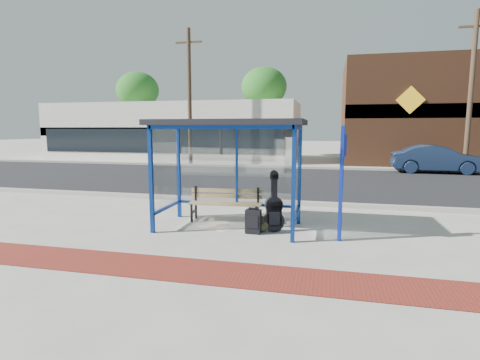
% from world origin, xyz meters
% --- Properties ---
extents(ground, '(120.00, 120.00, 0.00)m').
position_xyz_m(ground, '(0.00, 0.00, 0.00)').
color(ground, '#B2ADA0').
rests_on(ground, ground).
extents(brick_paver_strip, '(60.00, 1.00, 0.01)m').
position_xyz_m(brick_paver_strip, '(0.00, -2.60, 0.01)').
color(brick_paver_strip, maroon).
rests_on(brick_paver_strip, ground).
extents(curb_near, '(60.00, 0.25, 0.12)m').
position_xyz_m(curb_near, '(0.00, 2.90, 0.06)').
color(curb_near, gray).
rests_on(curb_near, ground).
extents(street_asphalt, '(60.00, 10.00, 0.00)m').
position_xyz_m(street_asphalt, '(0.00, 8.00, 0.00)').
color(street_asphalt, black).
rests_on(street_asphalt, ground).
extents(curb_far, '(60.00, 0.25, 0.12)m').
position_xyz_m(curb_far, '(0.00, 13.10, 0.06)').
color(curb_far, gray).
rests_on(curb_far, ground).
extents(far_sidewalk, '(60.00, 4.00, 0.01)m').
position_xyz_m(far_sidewalk, '(0.00, 15.00, 0.00)').
color(far_sidewalk, '#B2ADA0').
rests_on(far_sidewalk, ground).
extents(bus_shelter, '(3.30, 1.80, 2.42)m').
position_xyz_m(bus_shelter, '(0.00, 0.07, 2.07)').
color(bus_shelter, navy).
rests_on(bus_shelter, ground).
extents(storefront_white, '(18.00, 6.04, 4.00)m').
position_xyz_m(storefront_white, '(-9.00, 17.99, 2.00)').
color(storefront_white, silver).
rests_on(storefront_white, ground).
extents(storefront_brown, '(10.00, 7.08, 6.40)m').
position_xyz_m(storefront_brown, '(8.00, 18.49, 3.20)').
color(storefront_brown, '#59331E').
rests_on(storefront_brown, ground).
extents(tree_left, '(3.60, 3.60, 7.03)m').
position_xyz_m(tree_left, '(-14.00, 22.00, 5.45)').
color(tree_left, '#4C3826').
rests_on(tree_left, ground).
extents(tree_mid, '(3.60, 3.60, 7.03)m').
position_xyz_m(tree_mid, '(-3.00, 22.00, 5.45)').
color(tree_mid, '#4C3826').
rests_on(tree_mid, ground).
extents(utility_pole_west, '(1.60, 0.24, 8.00)m').
position_xyz_m(utility_pole_west, '(-6.00, 13.40, 4.11)').
color(utility_pole_west, '#4C3826').
rests_on(utility_pole_west, ground).
extents(utility_pole_east, '(1.60, 0.24, 8.00)m').
position_xyz_m(utility_pole_east, '(9.00, 13.40, 4.11)').
color(utility_pole_east, '#4C3826').
rests_on(utility_pole_east, ground).
extents(bench, '(1.78, 0.54, 0.83)m').
position_xyz_m(bench, '(-0.25, 0.61, 0.47)').
color(bench, black).
rests_on(bench, ground).
extents(guitar_bag, '(0.48, 0.29, 1.26)m').
position_xyz_m(guitar_bag, '(1.03, -0.06, 0.46)').
color(guitar_bag, black).
rests_on(guitar_bag, ground).
extents(suitcase, '(0.33, 0.23, 0.56)m').
position_xyz_m(suitcase, '(0.62, -0.31, 0.26)').
color(suitcase, black).
rests_on(suitcase, ground).
extents(backpack, '(0.30, 0.27, 0.34)m').
position_xyz_m(backpack, '(0.80, -0.14, 0.16)').
color(backpack, '#282716').
rests_on(backpack, ground).
extents(sign_post, '(0.12, 0.28, 2.29)m').
position_xyz_m(sign_post, '(2.41, -0.44, 1.29)').
color(sign_post, '#0E229B').
rests_on(sign_post, ground).
extents(newspaper_a, '(0.52, 0.48, 0.01)m').
position_xyz_m(newspaper_a, '(-0.33, 0.37, 0.00)').
color(newspaper_a, white).
rests_on(newspaper_a, ground).
extents(newspaper_b, '(0.49, 0.50, 0.01)m').
position_xyz_m(newspaper_b, '(-0.48, 0.02, 0.00)').
color(newspaper_b, white).
rests_on(newspaper_b, ground).
extents(newspaper_c, '(0.50, 0.47, 0.01)m').
position_xyz_m(newspaper_c, '(-0.12, -0.15, 0.00)').
color(newspaper_c, white).
rests_on(newspaper_c, ground).
extents(parked_car, '(4.31, 1.63, 1.40)m').
position_xyz_m(parked_car, '(7.44, 12.58, 0.70)').
color(parked_car, '#182643').
rests_on(parked_car, ground).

